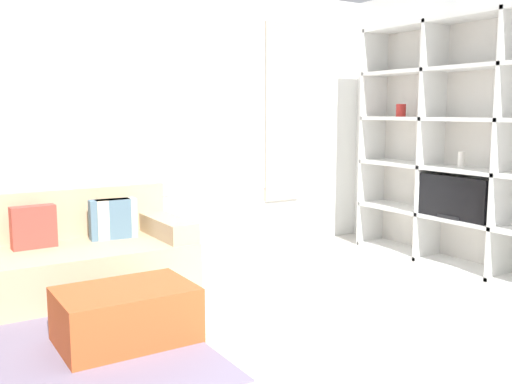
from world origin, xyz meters
name	(u,v)px	position (x,y,z in m)	size (l,w,h in m)	color
wall_back	(130,123)	(0.00, 3.22, 1.36)	(6.74, 0.11, 2.70)	white
wall_right	(472,124)	(2.80, 1.59, 1.35)	(0.07, 4.39, 2.70)	white
area_rug	(16,348)	(-1.32, 1.71, 0.01)	(2.07, 2.32, 0.01)	slate
shelving_unit	(469,146)	(2.62, 1.47, 1.15)	(0.38, 2.49, 2.33)	silver
couch_main	(61,258)	(-0.80, 2.71, 0.29)	(2.03, 0.97, 0.81)	tan
ottoman	(126,315)	(-0.69, 1.45, 0.18)	(0.84, 0.58, 0.36)	#B74C23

